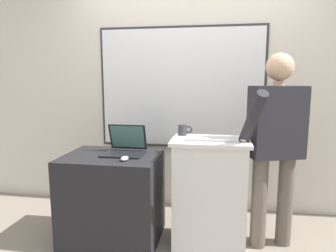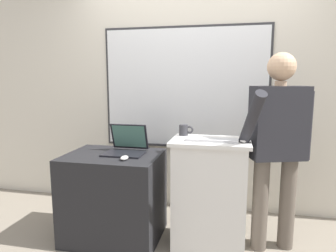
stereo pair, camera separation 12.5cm
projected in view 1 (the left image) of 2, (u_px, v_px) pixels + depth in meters
back_wall at (190, 73)px, 3.25m from camera, size 6.40×0.17×2.99m
lectern_podium at (209, 193)px, 2.54m from camera, size 0.64×0.43×0.94m
side_desk at (113, 197)px, 2.66m from camera, size 0.83×0.63×0.78m
person_presenter at (276, 138)px, 2.46m from camera, size 0.60×0.62×1.63m
laptop at (125, 145)px, 2.66m from camera, size 0.35×0.32×0.25m
wireless_keyboard at (212, 140)px, 2.41m from camera, size 0.42×0.12×0.02m
computer_mouse_by_laptop at (125, 158)px, 2.42m from camera, size 0.06×0.10×0.03m
computer_mouse_by_keyboard at (243, 140)px, 2.38m from camera, size 0.06×0.10×0.03m
coffee_mug at (183, 130)px, 2.64m from camera, size 0.13×0.08×0.10m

